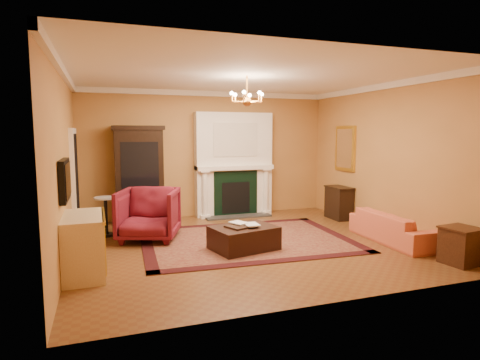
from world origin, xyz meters
name	(u,v)px	position (x,y,z in m)	size (l,w,h in m)	color
floor	(247,244)	(0.00, 0.00, -0.01)	(6.00, 5.50, 0.02)	brown
ceiling	(247,75)	(0.00, 0.00, 3.01)	(6.00, 5.50, 0.02)	white
wall_back	(208,154)	(0.00, 2.76, 1.50)	(6.00, 0.02, 3.00)	#BD8544
wall_front	(330,178)	(0.00, -2.76, 1.50)	(6.00, 0.02, 3.00)	#BD8544
wall_left	(63,166)	(-3.01, 0.00, 1.50)	(0.02, 5.50, 3.00)	#BD8544
wall_right	(386,158)	(3.01, 0.00, 1.50)	(0.02, 5.50, 3.00)	#BD8544
fireplace	(234,167)	(0.60, 2.57, 1.19)	(1.90, 0.70, 2.50)	white
crown_molding	(230,85)	(0.00, 0.96, 2.94)	(6.00, 5.50, 0.12)	white
doorway	(75,183)	(-2.95, 1.70, 1.05)	(0.08, 1.05, 2.10)	white
tv_panel	(65,180)	(-2.95, -0.60, 1.35)	(0.09, 0.95, 0.58)	black
gilt_mirror	(345,148)	(2.97, 1.40, 1.65)	(0.06, 0.76, 1.05)	gold
chandelier	(247,99)	(0.00, 0.00, 2.61)	(0.63, 0.55, 0.53)	gold
oriental_rug	(246,240)	(0.08, 0.22, 0.01)	(3.84, 2.88, 0.02)	#460F0F
china_cabinet	(139,177)	(-1.66, 2.49, 1.04)	(1.04, 0.47, 2.08)	black
wingback_armchair	(149,212)	(-1.65, 0.85, 0.54)	(1.04, 0.98, 1.07)	maroon
pedestal_table	(106,213)	(-2.41, 1.42, 0.45)	(0.43, 0.43, 0.77)	black
commode	(84,245)	(-2.73, -0.73, 0.43)	(0.54, 1.15, 0.86)	beige
coral_sofa	(395,222)	(2.64, -0.76, 0.37)	(1.88, 0.55, 0.74)	#D25842
end_table	(461,247)	(2.72, -2.14, 0.27)	(0.47, 0.47, 0.55)	#3C1F10
console_table	(339,203)	(2.78, 1.31, 0.37)	(0.38, 0.66, 0.73)	black
leather_ottoman	(244,238)	(-0.18, -0.35, 0.21)	(1.06, 0.77, 0.39)	black
ottoman_tray	(241,226)	(-0.24, -0.36, 0.43)	(0.46, 0.36, 0.03)	black
book_a	(234,216)	(-0.34, -0.29, 0.59)	(0.23, 0.03, 0.31)	gray
book_b	(245,217)	(-0.17, -0.41, 0.59)	(0.23, 0.02, 0.31)	gray
topiary_left	(207,155)	(-0.09, 2.53, 1.49)	(0.17, 0.17, 0.47)	gray
topiary_right	(254,156)	(1.11, 2.53, 1.44)	(0.14, 0.14, 0.38)	gray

